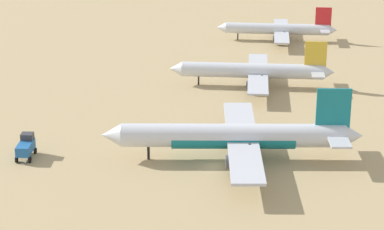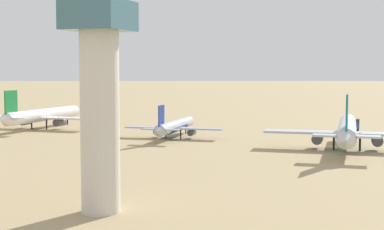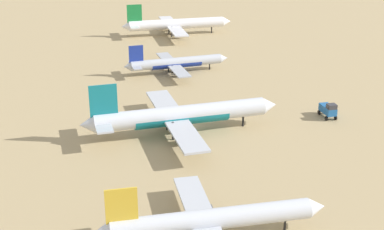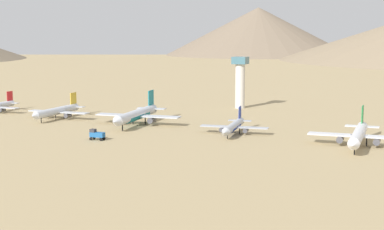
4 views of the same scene
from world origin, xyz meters
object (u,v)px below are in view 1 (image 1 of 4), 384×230
at_px(parked_jet_1, 254,71).
at_px(parked_jet_2, 235,136).
at_px(service_truck, 26,146).
at_px(parked_jet_0, 278,29).

xyz_separation_m(parked_jet_1, parked_jet_2, (2.68, 40.62, 0.78)).
bearing_deg(service_truck, parked_jet_0, -118.53).
xyz_separation_m(parked_jet_1, service_truck, (38.83, 42.84, -1.45)).
bearing_deg(parked_jet_0, parked_jet_1, 81.40).
height_order(parked_jet_1, parked_jet_2, parked_jet_2).
relative_size(parked_jet_2, service_truck, 8.49).
bearing_deg(parked_jet_1, service_truck, 47.81).
height_order(parked_jet_0, service_truck, parked_jet_0).
bearing_deg(service_truck, parked_jet_2, -176.49).
xyz_separation_m(parked_jet_0, service_truck, (44.82, 82.44, -1.04)).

